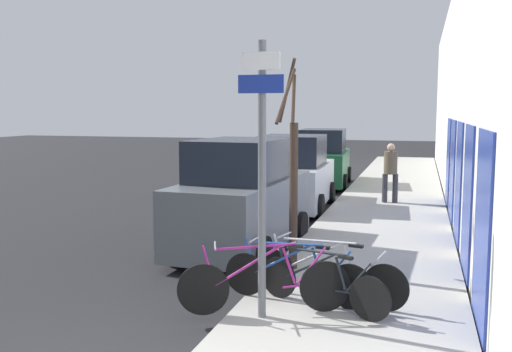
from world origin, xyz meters
The scene contains 13 objects.
ground_plane centered at (0.00, 11.20, 0.00)m, with size 80.00×80.00×0.00m, color black.
sidewalk_curb centered at (2.60, 14.00, 0.07)m, with size 3.20×32.00×0.15m.
building_facade centered at (4.35, 13.91, 3.22)m, with size 0.23×32.00×6.50m.
signpost centered at (1.48, 2.68, 2.12)m, with size 0.60×0.13×3.64m.
bicycle_0 centered at (1.48, 2.82, 0.56)m, with size 2.23×0.89×0.97m.
bicycle_1 centered at (2.19, 3.21, 0.51)m, with size 1.95×0.88×0.84m.
bicycle_2 centered at (1.79, 3.39, 0.53)m, with size 2.21×0.44×0.89m.
bicycle_3 centered at (2.21, 3.57, 0.54)m, with size 2.34×0.68×0.91m.
parked_car_0 centered at (-0.02, 6.52, 1.06)m, with size 2.15×4.29×2.32m.
parked_car_1 centered at (-0.11, 11.77, 0.99)m, with size 2.23×4.31×2.18m.
parked_car_2 centered at (-0.12, 17.11, 0.99)m, with size 2.19×4.48×2.18m.
pedestrian_near centered at (2.60, 12.90, 1.17)m, with size 0.46×0.39×1.77m.
street_tree centered at (1.35, 5.09, 1.73)m, with size 0.57×1.46×3.63m.
Camera 1 is at (3.46, -4.41, 2.91)m, focal length 40.00 mm.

